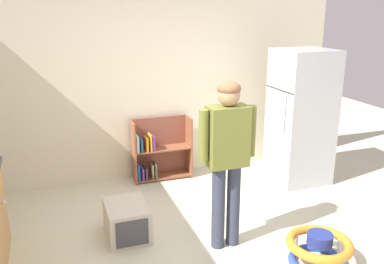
{
  "coord_description": "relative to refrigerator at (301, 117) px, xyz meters",
  "views": [
    {
      "loc": [
        -1.4,
        -3.1,
        2.29
      ],
      "look_at": [
        -0.06,
        0.69,
        1.08
      ],
      "focal_mm": 38.95,
      "sensor_mm": 36.0,
      "label": 1
    }
  ],
  "objects": [
    {
      "name": "standing_person",
      "position": [
        -1.61,
        -1.2,
        0.11
      ],
      "size": [
        0.57,
        0.22,
        1.66
      ],
      "color": "#363A4E",
      "rests_on": "ground"
    },
    {
      "name": "pet_carrier",
      "position": [
        -2.5,
        -0.72,
        -0.71
      ],
      "size": [
        0.42,
        0.55,
        0.36
      ],
      "color": "beige",
      "rests_on": "ground"
    },
    {
      "name": "back_wall",
      "position": [
        -1.74,
        0.87,
        0.46
      ],
      "size": [
        5.2,
        0.06,
        2.7
      ],
      "primitive_type": "cube",
      "color": "beige",
      "rests_on": "ground"
    },
    {
      "name": "baby_walker",
      "position": [
        -0.93,
        -1.8,
        -0.73
      ],
      "size": [
        0.6,
        0.6,
        0.32
      ],
      "color": "blue",
      "rests_on": "ground"
    },
    {
      "name": "refrigerator",
      "position": [
        0.0,
        0.0,
        0.0
      ],
      "size": [
        0.73,
        0.68,
        1.78
      ],
      "color": "#B7BABF",
      "rests_on": "ground"
    },
    {
      "name": "ground_plane",
      "position": [
        -1.74,
        -1.46,
        -0.89
      ],
      "size": [
        12.0,
        12.0,
        0.0
      ],
      "primitive_type": "plane",
      "color": "beige",
      "rests_on": "ground"
    },
    {
      "name": "bookshelf",
      "position": [
        -1.8,
        0.68,
        -0.52
      ],
      "size": [
        0.8,
        0.28,
        0.85
      ],
      "color": "brown",
      "rests_on": "ground"
    }
  ]
}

